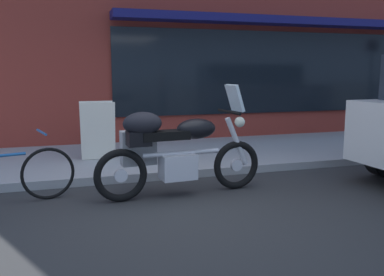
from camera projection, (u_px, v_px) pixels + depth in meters
ground_plane at (186, 208)px, 4.78m from camera, size 80.00×80.00×0.00m
touring_motorcycle at (171, 149)px, 5.18m from camera, size 2.22×0.62×1.40m
sandwich_board_sign at (98, 130)px, 6.81m from camera, size 0.55×0.42×0.96m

